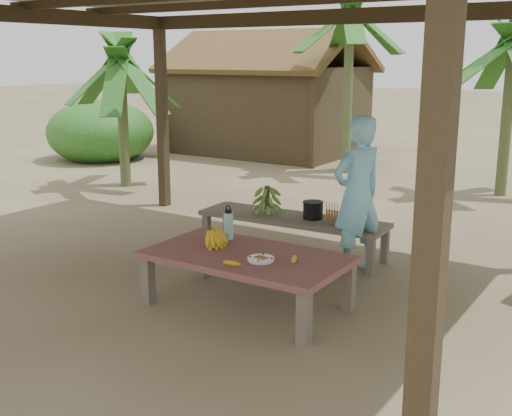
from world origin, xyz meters
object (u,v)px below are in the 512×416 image
Objects in this scene: water_flask at (228,225)px; woman at (357,195)px; bench at (292,221)px; ripe_banana_bunch at (210,236)px; plate at (261,259)px; work_table at (247,261)px; cooking_pot at (313,210)px.

water_flask is 0.20× the size of woman.
ripe_banana_bunch is (0.02, -1.57, 0.20)m from bench.
water_flask is at bearing 88.27° from ripe_banana_bunch.
bench is 9.44× the size of plate.
woman is at bearing 59.62° from ripe_banana_bunch.
bench is 7.21× the size of ripe_banana_bunch.
work_table is 0.45m from ripe_banana_bunch.
bench is (-0.44, 1.59, -0.04)m from work_table.
plate reaches higher than work_table.
water_flask is at bearing -92.02° from bench.
water_flask is at bearing -98.85° from cooking_pot.
ripe_banana_bunch is 1.67m from woman.
ripe_banana_bunch is 1.31× the size of plate.
cooking_pot is 0.13× the size of woman.
ripe_banana_bunch reaches higher than cooking_pot.
ripe_banana_bunch reaches higher than work_table.
plate is (0.22, -0.11, 0.08)m from work_table.
work_table is at bearing -82.84° from cooking_pot.
plate is at bearing -32.83° from water_flask.
woman is (0.83, 1.15, 0.19)m from water_flask.
plate is (0.65, -0.13, -0.08)m from ripe_banana_bunch.
plate is at bearing -71.86° from bench.
woman reaches higher than plate.
ripe_banana_bunch is at bearing -91.73° from water_flask.
ripe_banana_bunch reaches higher than bench.
ripe_banana_bunch is 0.29m from water_flask.
plate is at bearing -76.24° from cooking_pot.
plate is 1.60m from woman.
work_table is 5.36× the size of water_flask.
cooking_pot is (-0.43, 1.75, 0.03)m from plate.
cooking_pot is (0.24, 0.05, 0.15)m from bench.
plate reaches higher than bench.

